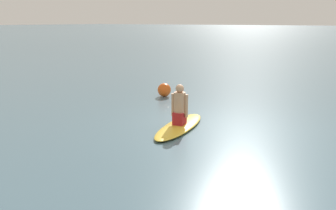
# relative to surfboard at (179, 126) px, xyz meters

# --- Properties ---
(ground_plane) EXTENTS (400.00, 400.00, 0.00)m
(ground_plane) POSITION_rel_surfboard_xyz_m (-0.60, -0.65, -0.05)
(ground_plane) COLOR slate
(surfboard) EXTENTS (1.24, 2.74, 0.10)m
(surfboard) POSITION_rel_surfboard_xyz_m (0.00, 0.00, 0.00)
(surfboard) COLOR gold
(surfboard) RESTS_ON ground
(person_paddler) EXTENTS (0.45, 0.38, 1.01)m
(person_paddler) POSITION_rel_surfboard_xyz_m (0.00, -0.00, 0.51)
(person_paddler) COLOR #A51E23
(person_paddler) RESTS_ON surfboard
(buoy_marker) EXTENTS (0.48, 0.48, 0.48)m
(buoy_marker) POSITION_rel_surfboard_xyz_m (2.61, -3.08, 0.19)
(buoy_marker) COLOR #E55919
(buoy_marker) RESTS_ON ground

